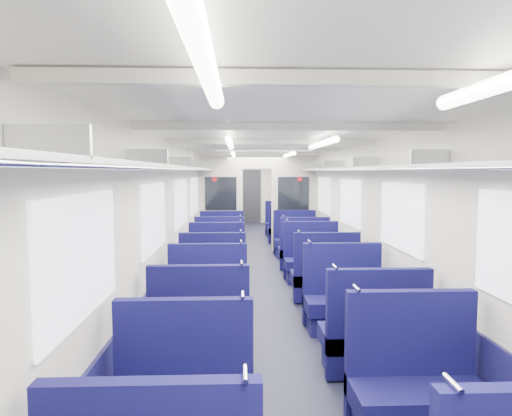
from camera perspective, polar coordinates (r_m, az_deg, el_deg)
floor at (r=8.12m, az=1.02°, el=-9.08°), size 2.80×18.00×0.01m
ceiling at (r=7.90m, az=1.04°, el=7.71°), size 2.80×18.00×0.01m
wall_left at (r=7.97m, az=-9.07°, el=-0.83°), size 0.02×18.00×2.35m
dado_left at (r=8.09m, az=-8.89°, el=-6.66°), size 0.03×17.90×0.70m
wall_right at (r=8.13m, az=10.93°, el=-0.75°), size 0.02×18.00×2.35m
dado_right at (r=8.24m, az=10.74°, el=-6.47°), size 0.03×17.90×0.70m
wall_far at (r=16.90m, az=-0.69°, el=2.09°), size 2.80×0.02×2.35m
luggage_rack_left at (r=7.92m, az=-7.80°, el=4.93°), size 0.36×17.40×0.18m
luggage_rack_right at (r=8.05m, az=9.72°, el=4.90°), size 0.36×17.40×0.18m
windows at (r=7.45m, az=1.23°, el=0.74°), size 2.78×15.60×0.75m
ceiling_fittings at (r=7.64m, az=1.15°, el=7.36°), size 2.70×16.06×0.11m
end_door at (r=16.85m, az=-0.69°, el=1.49°), size 0.75×0.06×2.00m
bulkhead at (r=10.88m, az=0.15°, el=0.98°), size 2.80×0.10×2.35m
seat_6 at (r=3.36m, az=-9.28°, el=-23.77°), size 0.96×0.53×1.08m
seat_7 at (r=3.70m, az=19.58°, el=-21.18°), size 0.96×0.53×1.08m
seat_8 at (r=4.62m, az=-7.10°, el=-15.61°), size 0.96×0.53×1.08m
seat_9 at (r=4.58m, az=14.68°, el=-15.88°), size 0.96×0.53×1.08m
seat_10 at (r=5.57m, az=-6.20°, el=-12.04°), size 0.96×0.53×1.08m
seat_11 at (r=5.69m, az=11.08°, el=-11.73°), size 0.96×0.53×1.08m
seat_12 at (r=6.78m, az=-5.45°, el=-8.99°), size 0.96×0.53×1.08m
seat_13 at (r=6.85m, az=8.70°, el=-8.89°), size 0.96×0.53×1.08m
seat_14 at (r=7.81m, az=-5.02°, el=-7.17°), size 0.96×0.53×1.08m
seat_15 at (r=7.99m, az=7.08°, el=-6.91°), size 0.96×0.53×1.08m
seat_16 at (r=9.04m, az=-4.63°, el=-5.54°), size 0.96×0.53×1.08m
seat_17 at (r=8.95m, az=6.05°, el=-5.65°), size 0.96×0.53×1.08m
seat_18 at (r=10.01m, az=-4.39°, el=-4.54°), size 0.96×0.53×1.08m
seat_19 at (r=10.26m, az=4.98°, el=-4.33°), size 0.96×0.53×1.08m
seat_20 at (r=12.11m, az=-4.01°, el=-2.94°), size 0.96×0.53×1.08m
seat_21 at (r=12.19m, az=3.83°, el=-2.89°), size 0.96×0.53×1.08m
seat_22 at (r=13.15m, az=-3.87°, el=-2.34°), size 0.96×0.53×1.08m
seat_23 at (r=13.42m, az=3.27°, el=-2.19°), size 0.96×0.53×1.08m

